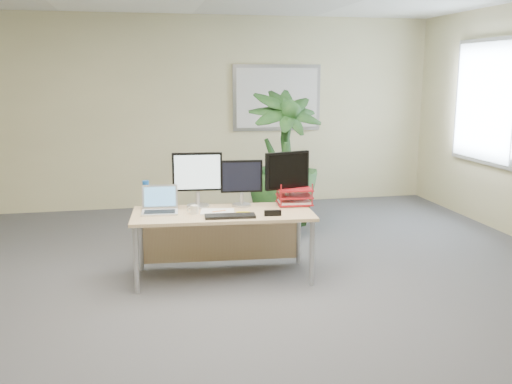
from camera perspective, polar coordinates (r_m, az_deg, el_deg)
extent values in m
plane|color=#414246|center=(4.65, -0.78, -12.27)|extent=(8.00, 8.00, 0.00)
cube|color=#C6BD8C|center=(8.23, -6.18, 7.90)|extent=(7.00, 0.04, 2.70)
cube|color=#A6A6AB|center=(8.39, 2.10, 9.40)|extent=(1.30, 0.03, 0.95)
cube|color=silver|center=(8.37, 2.13, 9.39)|extent=(1.20, 0.01, 0.85)
cube|color=#A6A6AB|center=(7.76, 21.92, 8.39)|extent=(0.03, 1.30, 1.55)
cube|color=silver|center=(7.75, 21.79, 8.39)|extent=(0.01, 1.20, 1.45)
cube|color=tan|center=(5.28, -3.33, -2.18)|extent=(1.71, 0.82, 0.03)
cube|color=tan|center=(5.67, -3.52, -4.53)|extent=(1.56, 0.14, 0.49)
cylinder|color=#B1B1B6|center=(5.09, -11.90, -6.70)|extent=(0.04, 0.04, 0.61)
cylinder|color=#B1B1B6|center=(5.19, 5.62, -6.11)|extent=(0.04, 0.04, 0.61)
cylinder|color=#B1B1B6|center=(5.66, -11.44, -4.79)|extent=(0.04, 0.04, 0.61)
cylinder|color=#B1B1B6|center=(5.75, 4.28, -4.31)|extent=(0.04, 0.04, 0.61)
imported|color=#143818|center=(6.69, 2.65, 1.91)|extent=(1.00, 1.00, 1.50)
cylinder|color=#B1B1B6|center=(5.50, -5.82, -1.38)|extent=(0.21, 0.21, 0.02)
cylinder|color=#B1B1B6|center=(5.48, -5.84, -0.62)|extent=(0.04, 0.04, 0.13)
cube|color=black|center=(5.43, -5.89, 2.03)|extent=(0.47, 0.08, 0.36)
cube|color=silver|center=(5.40, -5.89, 1.99)|extent=(0.43, 0.04, 0.32)
cylinder|color=#B1B1B6|center=(5.51, -1.45, -1.30)|extent=(0.18, 0.18, 0.02)
cylinder|color=#B1B1B6|center=(5.50, -1.45, -0.66)|extent=(0.04, 0.04, 0.11)
cube|color=black|center=(5.46, -1.46, 1.59)|extent=(0.40, 0.07, 0.31)
cube|color=black|center=(5.43, -1.44, 1.55)|extent=(0.36, 0.03, 0.27)
cylinder|color=#B1B1B6|center=(5.57, 3.10, -1.17)|extent=(0.21, 0.21, 0.02)
cylinder|color=#B1B1B6|center=(5.55, 3.11, -0.42)|extent=(0.04, 0.04, 0.13)
cube|color=black|center=(5.51, 3.14, 2.17)|extent=(0.46, 0.17, 0.36)
cube|color=black|center=(5.48, 3.28, 2.13)|extent=(0.41, 0.12, 0.32)
cube|color=silver|center=(5.29, -9.60, -2.02)|extent=(0.35, 0.25, 0.02)
cube|color=black|center=(5.28, -9.61, -1.94)|extent=(0.29, 0.17, 0.00)
cube|color=silver|center=(5.41, -9.59, -0.43)|extent=(0.33, 0.08, 0.22)
cube|color=#4F90CC|center=(5.40, -9.60, -0.45)|extent=(0.29, 0.06, 0.18)
cube|color=black|center=(5.08, -2.61, -2.42)|extent=(0.46, 0.18, 0.02)
cylinder|color=silver|center=(5.21, -6.17, -1.78)|extent=(0.07, 0.07, 0.08)
torus|color=silver|center=(5.21, -6.62, -1.80)|extent=(0.06, 0.02, 0.06)
cube|color=white|center=(5.26, -3.88, -1.98)|extent=(0.34, 0.28, 0.01)
cylinder|color=orange|center=(5.25, -3.71, -1.92)|extent=(0.13, 0.05, 0.01)
cylinder|color=yellow|center=(5.23, -1.30, -2.03)|extent=(0.13, 0.04, 0.02)
cylinder|color=#ACBFCA|center=(5.52, -10.92, -0.51)|extent=(0.07, 0.07, 0.21)
cylinder|color=blue|center=(5.49, -10.97, 0.83)|extent=(0.06, 0.06, 0.06)
cylinder|color=blue|center=(5.51, -10.92, -0.41)|extent=(0.07, 0.07, 0.07)
cube|color=#A1131A|center=(5.57, 3.85, -1.13)|extent=(0.35, 0.28, 0.02)
cube|color=#A1131A|center=(5.55, 3.86, -0.42)|extent=(0.35, 0.28, 0.02)
cube|color=#A1131A|center=(5.54, 3.87, 0.29)|extent=(0.35, 0.28, 0.02)
cube|color=white|center=(5.57, 3.85, -0.98)|extent=(0.32, 0.24, 0.02)
cube|color=black|center=(5.13, 1.68, -2.11)|extent=(0.16, 0.05, 0.05)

